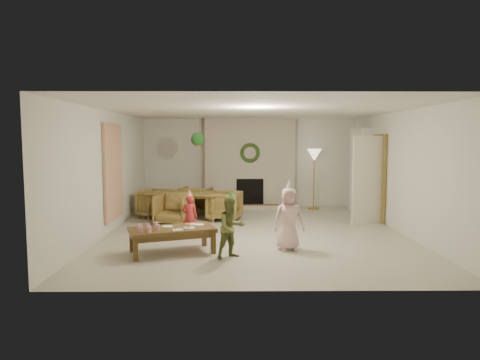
{
  "coord_description": "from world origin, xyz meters",
  "views": [
    {
      "loc": [
        -0.38,
        -8.81,
        1.92
      ],
      "look_at": [
        -0.3,
        0.4,
        1.05
      ],
      "focal_mm": 32.29,
      "sensor_mm": 36.0,
      "label": 1
    }
  ],
  "objects_px": {
    "dining_chair_left": "(156,203)",
    "dining_chair_far": "(196,200)",
    "dining_chair_right": "(224,206)",
    "child_pink": "(289,219)",
    "child_plaid": "(231,228)",
    "child_red": "(190,217)",
    "coffee_table_top": "(172,230)",
    "dining_chair_near": "(174,209)",
    "dining_table": "(186,205)"
  },
  "relations": [
    {
      "from": "child_red",
      "to": "dining_chair_right",
      "type": "bearing_deg",
      "value": -113.53
    },
    {
      "from": "dining_chair_far",
      "to": "dining_chair_right",
      "type": "relative_size",
      "value": 1.0
    },
    {
      "from": "dining_chair_near",
      "to": "child_red",
      "type": "height_order",
      "value": "child_red"
    },
    {
      "from": "dining_table",
      "to": "dining_chair_left",
      "type": "distance_m",
      "value": 0.78
    },
    {
      "from": "child_pink",
      "to": "coffee_table_top",
      "type": "bearing_deg",
      "value": 178.95
    },
    {
      "from": "dining_table",
      "to": "dining_chair_near",
      "type": "relative_size",
      "value": 2.34
    },
    {
      "from": "coffee_table_top",
      "to": "child_plaid",
      "type": "bearing_deg",
      "value": -36.22
    },
    {
      "from": "dining_table",
      "to": "coffee_table_top",
      "type": "xyz_separation_m",
      "value": [
        0.15,
        -3.25,
        0.09
      ]
    },
    {
      "from": "dining_table",
      "to": "dining_chair_left",
      "type": "xyz_separation_m",
      "value": [
        -0.76,
        0.18,
        0.03
      ]
    },
    {
      "from": "dining_table",
      "to": "child_plaid",
      "type": "height_order",
      "value": "child_plaid"
    },
    {
      "from": "dining_chair_left",
      "to": "coffee_table_top",
      "type": "bearing_deg",
      "value": -151.68
    },
    {
      "from": "dining_table",
      "to": "dining_chair_near",
      "type": "xyz_separation_m",
      "value": [
        -0.18,
        -0.76,
        0.03
      ]
    },
    {
      "from": "dining_chair_far",
      "to": "coffee_table_top",
      "type": "distance_m",
      "value": 4.01
    },
    {
      "from": "dining_chair_right",
      "to": "child_pink",
      "type": "distance_m",
      "value": 3.06
    },
    {
      "from": "dining_chair_left",
      "to": "child_red",
      "type": "distance_m",
      "value": 2.58
    },
    {
      "from": "dining_chair_far",
      "to": "child_red",
      "type": "xyz_separation_m",
      "value": [
        0.15,
        -2.91,
        0.08
      ]
    },
    {
      "from": "child_red",
      "to": "child_pink",
      "type": "relative_size",
      "value": 0.77
    },
    {
      "from": "dining_chair_left",
      "to": "dining_chair_right",
      "type": "distance_m",
      "value": 1.76
    },
    {
      "from": "coffee_table_top",
      "to": "child_pink",
      "type": "distance_m",
      "value": 2.01
    },
    {
      "from": "dining_table",
      "to": "child_pink",
      "type": "height_order",
      "value": "child_pink"
    },
    {
      "from": "coffee_table_top",
      "to": "child_plaid",
      "type": "distance_m",
      "value": 1.05
    },
    {
      "from": "dining_chair_right",
      "to": "dining_chair_near",
      "type": "bearing_deg",
      "value": -51.34
    },
    {
      "from": "dining_table",
      "to": "dining_chair_right",
      "type": "xyz_separation_m",
      "value": [
        0.95,
        -0.23,
        0.03
      ]
    },
    {
      "from": "child_red",
      "to": "dining_table",
      "type": "bearing_deg",
      "value": -86.94
    },
    {
      "from": "dining_table",
      "to": "child_red",
      "type": "height_order",
      "value": "child_red"
    },
    {
      "from": "dining_chair_right",
      "to": "child_pink",
      "type": "xyz_separation_m",
      "value": [
        1.2,
        -2.81,
        0.2
      ]
    },
    {
      "from": "coffee_table_top",
      "to": "child_red",
      "type": "relative_size",
      "value": 1.67
    },
    {
      "from": "dining_chair_near",
      "to": "child_red",
      "type": "relative_size",
      "value": 0.9
    },
    {
      "from": "child_plaid",
      "to": "child_red",
      "type": "bearing_deg",
      "value": 89.93
    },
    {
      "from": "dining_chair_left",
      "to": "coffee_table_top",
      "type": "height_order",
      "value": "dining_chair_left"
    },
    {
      "from": "dining_chair_right",
      "to": "child_plaid",
      "type": "xyz_separation_m",
      "value": [
        0.2,
        -3.32,
        0.15
      ]
    },
    {
      "from": "dining_chair_far",
      "to": "dining_chair_right",
      "type": "bearing_deg",
      "value": 141.34
    },
    {
      "from": "dining_chair_near",
      "to": "coffee_table_top",
      "type": "height_order",
      "value": "dining_chair_near"
    },
    {
      "from": "dining_chair_right",
      "to": "child_red",
      "type": "relative_size",
      "value": 0.9
    },
    {
      "from": "dining_chair_left",
      "to": "child_plaid",
      "type": "relative_size",
      "value": 0.77
    },
    {
      "from": "dining_chair_near",
      "to": "child_pink",
      "type": "xyz_separation_m",
      "value": [
        2.33,
        -2.28,
        0.2
      ]
    },
    {
      "from": "dining_table",
      "to": "dining_chair_far",
      "type": "relative_size",
      "value": 2.34
    },
    {
      "from": "dining_chair_right",
      "to": "child_plaid",
      "type": "distance_m",
      "value": 3.33
    },
    {
      "from": "dining_chair_near",
      "to": "dining_chair_left",
      "type": "bearing_deg",
      "value": 135.0
    },
    {
      "from": "dining_chair_near",
      "to": "dining_chair_left",
      "type": "relative_size",
      "value": 1.0
    },
    {
      "from": "dining_chair_left",
      "to": "child_pink",
      "type": "height_order",
      "value": "child_pink"
    },
    {
      "from": "dining_chair_far",
      "to": "coffee_table_top",
      "type": "height_order",
      "value": "dining_chair_far"
    },
    {
      "from": "dining_chair_near",
      "to": "child_plaid",
      "type": "xyz_separation_m",
      "value": [
        1.33,
        -2.79,
        0.15
      ]
    },
    {
      "from": "dining_chair_near",
      "to": "child_red",
      "type": "distance_m",
      "value": 1.48
    },
    {
      "from": "coffee_table_top",
      "to": "child_pink",
      "type": "xyz_separation_m",
      "value": [
        2.0,
        0.21,
        0.15
      ]
    },
    {
      "from": "dining_chair_left",
      "to": "dining_chair_far",
      "type": "bearing_deg",
      "value": -45.0
    },
    {
      "from": "dining_chair_far",
      "to": "child_red",
      "type": "height_order",
      "value": "child_red"
    },
    {
      "from": "coffee_table_top",
      "to": "child_pink",
      "type": "height_order",
      "value": "child_pink"
    },
    {
      "from": "dining_chair_far",
      "to": "dining_chair_near",
      "type": "bearing_deg",
      "value": 90.0
    },
    {
      "from": "child_red",
      "to": "child_plaid",
      "type": "height_order",
      "value": "child_plaid"
    }
  ]
}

